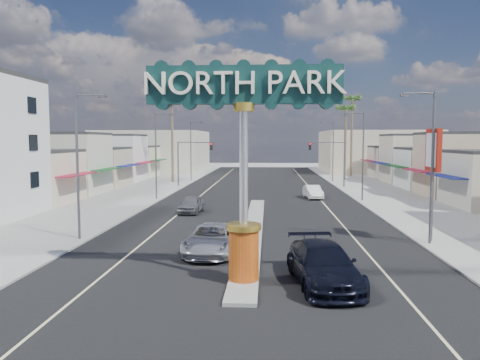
# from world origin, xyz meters

# --- Properties ---
(ground) EXTENTS (160.00, 160.00, 0.00)m
(ground) POSITION_xyz_m (0.00, 30.00, 0.00)
(ground) COLOR gray
(ground) RESTS_ON ground
(road) EXTENTS (20.00, 120.00, 0.01)m
(road) POSITION_xyz_m (0.00, 30.00, 0.01)
(road) COLOR black
(road) RESTS_ON ground
(median_island) EXTENTS (1.30, 30.00, 0.16)m
(median_island) POSITION_xyz_m (0.00, 14.00, 0.08)
(median_island) COLOR gray
(median_island) RESTS_ON ground
(sidewalk_left) EXTENTS (8.00, 120.00, 0.12)m
(sidewalk_left) POSITION_xyz_m (-14.00, 30.00, 0.06)
(sidewalk_left) COLOR gray
(sidewalk_left) RESTS_ON ground
(sidewalk_right) EXTENTS (8.00, 120.00, 0.12)m
(sidewalk_right) POSITION_xyz_m (14.00, 30.00, 0.06)
(sidewalk_right) COLOR gray
(sidewalk_right) RESTS_ON ground
(storefront_row_left) EXTENTS (12.00, 42.00, 6.00)m
(storefront_row_left) POSITION_xyz_m (-24.00, 43.00, 3.00)
(storefront_row_left) COLOR beige
(storefront_row_left) RESTS_ON ground
(storefront_row_right) EXTENTS (12.00, 42.00, 6.00)m
(storefront_row_right) POSITION_xyz_m (24.00, 43.00, 3.00)
(storefront_row_right) COLOR #B7B29E
(storefront_row_right) RESTS_ON ground
(backdrop_far_left) EXTENTS (20.00, 20.00, 8.00)m
(backdrop_far_left) POSITION_xyz_m (-22.00, 75.00, 4.00)
(backdrop_far_left) COLOR #B7B29E
(backdrop_far_left) RESTS_ON ground
(backdrop_far_right) EXTENTS (20.00, 20.00, 8.00)m
(backdrop_far_right) POSITION_xyz_m (22.00, 75.00, 4.00)
(backdrop_far_right) COLOR beige
(backdrop_far_right) RESTS_ON ground
(gateway_sign) EXTENTS (8.20, 1.50, 9.15)m
(gateway_sign) POSITION_xyz_m (0.00, 1.98, 5.93)
(gateway_sign) COLOR red
(gateway_sign) RESTS_ON median_island
(traffic_signal_left) EXTENTS (5.09, 0.45, 6.00)m
(traffic_signal_left) POSITION_xyz_m (-9.18, 43.99, 4.27)
(traffic_signal_left) COLOR #47474C
(traffic_signal_left) RESTS_ON ground
(traffic_signal_right) EXTENTS (5.09, 0.45, 6.00)m
(traffic_signal_right) POSITION_xyz_m (9.18, 43.99, 4.27)
(traffic_signal_right) COLOR #47474C
(traffic_signal_right) RESTS_ON ground
(streetlight_l_near) EXTENTS (2.03, 0.22, 9.00)m
(streetlight_l_near) POSITION_xyz_m (-10.43, 10.00, 5.07)
(streetlight_l_near) COLOR #47474C
(streetlight_l_near) RESTS_ON ground
(streetlight_l_mid) EXTENTS (2.03, 0.22, 9.00)m
(streetlight_l_mid) POSITION_xyz_m (-10.43, 30.00, 5.07)
(streetlight_l_mid) COLOR #47474C
(streetlight_l_mid) RESTS_ON ground
(streetlight_l_far) EXTENTS (2.03, 0.22, 9.00)m
(streetlight_l_far) POSITION_xyz_m (-10.43, 52.00, 5.07)
(streetlight_l_far) COLOR #47474C
(streetlight_l_far) RESTS_ON ground
(streetlight_r_near) EXTENTS (2.03, 0.22, 9.00)m
(streetlight_r_near) POSITION_xyz_m (10.43, 10.00, 5.07)
(streetlight_r_near) COLOR #47474C
(streetlight_r_near) RESTS_ON ground
(streetlight_r_mid) EXTENTS (2.03, 0.22, 9.00)m
(streetlight_r_mid) POSITION_xyz_m (10.43, 30.00, 5.07)
(streetlight_r_mid) COLOR #47474C
(streetlight_r_mid) RESTS_ON ground
(streetlight_r_far) EXTENTS (2.03, 0.22, 9.00)m
(streetlight_r_far) POSITION_xyz_m (10.43, 52.00, 5.07)
(streetlight_r_far) COLOR #47474C
(streetlight_r_far) RESTS_ON ground
(palm_left_far) EXTENTS (2.60, 2.60, 13.10)m
(palm_left_far) POSITION_xyz_m (-13.00, 50.00, 11.50)
(palm_left_far) COLOR brown
(palm_left_far) RESTS_ON ground
(palm_right_mid) EXTENTS (2.60, 2.60, 12.10)m
(palm_right_mid) POSITION_xyz_m (13.00, 56.00, 10.60)
(palm_right_mid) COLOR brown
(palm_right_mid) RESTS_ON ground
(palm_right_far) EXTENTS (2.60, 2.60, 14.10)m
(palm_right_far) POSITION_xyz_m (15.00, 62.00, 12.39)
(palm_right_far) COLOR brown
(palm_right_far) RESTS_ON ground
(suv_left) EXTENTS (2.98, 5.88, 1.59)m
(suv_left) POSITION_xyz_m (-2.00, 7.25, 0.80)
(suv_left) COLOR silver
(suv_left) RESTS_ON ground
(suv_right) EXTENTS (3.23, 6.37, 1.77)m
(suv_right) POSITION_xyz_m (3.42, 1.97, 0.89)
(suv_right) COLOR black
(suv_right) RESTS_ON ground
(car_parked_left) EXTENTS (2.11, 4.43, 1.46)m
(car_parked_left) POSITION_xyz_m (-5.51, 21.54, 0.73)
(car_parked_left) COLOR slate
(car_parked_left) RESTS_ON ground
(car_parked_right) EXTENTS (1.99, 4.40, 1.40)m
(car_parked_right) POSITION_xyz_m (5.81, 32.13, 0.70)
(car_parked_right) COLOR silver
(car_parked_right) RESTS_ON ground
(bank_pylon_sign) EXTENTS (0.30, 2.11, 6.76)m
(bank_pylon_sign) POSITION_xyz_m (10.85, 10.64, 5.23)
(bank_pylon_sign) COLOR #47474C
(bank_pylon_sign) RESTS_ON sidewalk_right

